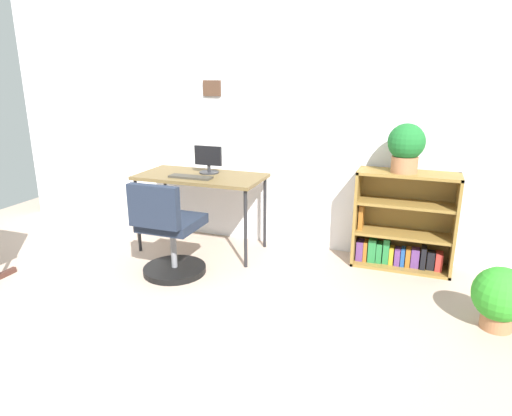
{
  "coord_description": "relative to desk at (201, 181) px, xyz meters",
  "views": [
    {
      "loc": [
        1.63,
        -1.88,
        1.62
      ],
      "look_at": [
        0.49,
        1.21,
        0.62
      ],
      "focal_mm": 31.76,
      "sensor_mm": 36.0,
      "label": 1
    }
  ],
  "objects": [
    {
      "name": "keyboard",
      "position": [
        -0.03,
        -0.14,
        0.06
      ],
      "size": [
        0.39,
        0.11,
        0.02
      ],
      "primitive_type": "cube",
      "color": "#36322A",
      "rests_on": "desk"
    },
    {
      "name": "wall_back",
      "position": [
        0.23,
        0.45,
        0.55
      ],
      "size": [
        5.2,
        0.12,
        2.42
      ],
      "color": "silver",
      "rests_on": "ground_plane"
    },
    {
      "name": "office_chair",
      "position": [
        0.01,
        -0.62,
        -0.32
      ],
      "size": [
        0.52,
        0.55,
        0.81
      ],
      "color": "black",
      "rests_on": "ground_plane"
    },
    {
      "name": "ground_plane",
      "position": [
        0.23,
        -1.7,
        -0.66
      ],
      "size": [
        6.24,
        6.24,
        0.0
      ],
      "primitive_type": "plane",
      "color": "tan"
    },
    {
      "name": "potted_plant_floor",
      "position": [
        2.43,
        -0.58,
        -0.43
      ],
      "size": [
        0.36,
        0.36,
        0.42
      ],
      "color": "#9E6642",
      "rests_on": "ground_plane"
    },
    {
      "name": "bookshelf_low",
      "position": [
        1.77,
        0.25,
        -0.3
      ],
      "size": [
        0.81,
        0.3,
        0.83
      ],
      "color": "olive",
      "rests_on": "ground_plane"
    },
    {
      "name": "monitor",
      "position": [
        0.03,
        0.1,
        0.18
      ],
      "size": [
        0.26,
        0.18,
        0.25
      ],
      "color": "#262628",
      "rests_on": "desk"
    },
    {
      "name": "desk",
      "position": [
        0.0,
        0.0,
        0.0
      ],
      "size": [
        1.14,
        0.57,
        0.72
      ],
      "color": "brown",
      "rests_on": "ground_plane"
    },
    {
      "name": "potted_plant_on_shelf",
      "position": [
        1.74,
        0.2,
        0.38
      ],
      "size": [
        0.29,
        0.29,
        0.4
      ],
      "color": "#9E6642",
      "rests_on": "bookshelf_low"
    }
  ]
}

